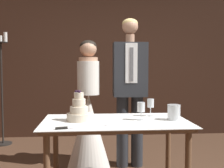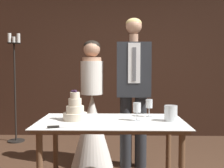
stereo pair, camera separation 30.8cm
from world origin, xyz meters
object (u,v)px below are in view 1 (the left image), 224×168
at_px(cake_knife, 72,128).
at_px(groom, 130,85).
at_px(wine_glass_near, 141,108).
at_px(cake_table, 116,130).
at_px(bride, 89,121).
at_px(tiered_cake, 79,111).
at_px(candle_stand, 2,87).
at_px(hurricane_candle, 174,113).
at_px(wine_glass_middle, 151,104).

height_order(cake_knife, groom, groom).
bearing_deg(cake_knife, wine_glass_near, 11.17).
bearing_deg(cake_table, bride, 106.94).
xyz_separation_m(tiered_cake, candle_stand, (-1.32, 1.99, 0.09)).
height_order(hurricane_candle, groom, groom).
bearing_deg(groom, bride, 179.93).
bearing_deg(wine_glass_near, cake_knife, -153.98).
distance_m(cake_knife, bride, 1.18).
relative_size(wine_glass_middle, groom, 0.10).
xyz_separation_m(wine_glass_middle, hurricane_candle, (0.18, -0.22, -0.06)).
distance_m(tiered_cake, groom, 1.05).
xyz_separation_m(cake_knife, hurricane_candle, (0.96, 0.30, 0.06)).
relative_size(cake_table, candle_stand, 0.76).
distance_m(cake_knife, hurricane_candle, 1.01).
relative_size(cake_knife, hurricane_candle, 2.93).
height_order(wine_glass_middle, candle_stand, candle_stand).
bearing_deg(cake_knife, groom, 45.62).
distance_m(groom, candle_stand, 2.25).
relative_size(hurricane_candle, bride, 0.09).
bearing_deg(candle_stand, cake_knife, -61.31).
bearing_deg(hurricane_candle, cake_knife, -162.83).
bearing_deg(cake_table, wine_glass_middle, 28.94).
bearing_deg(wine_glass_near, bride, 120.94).
distance_m(wine_glass_near, wine_glass_middle, 0.25).
relative_size(tiered_cake, hurricane_candle, 1.95).
bearing_deg(bride, cake_knife, -96.67).
bearing_deg(wine_glass_middle, groom, 100.99).
bearing_deg(cake_table, wine_glass_near, 2.05).
bearing_deg(tiered_cake, candle_stand, 123.53).
bearing_deg(tiered_cake, groom, 53.69).
bearing_deg(hurricane_candle, wine_glass_middle, 129.25).
xyz_separation_m(wine_glass_middle, candle_stand, (-2.05, 1.80, 0.06)).
height_order(wine_glass_middle, groom, groom).
bearing_deg(candle_stand, wine_glass_middle, -41.25).
bearing_deg(cake_table, groom, 73.04).
distance_m(cake_knife, candle_stand, 2.65).
bearing_deg(wine_glass_middle, tiered_cake, -165.68).
relative_size(cake_table, tiered_cake, 4.76).
bearing_deg(candle_stand, wine_glass_near, -46.33).
height_order(cake_knife, candle_stand, candle_stand).
relative_size(wine_glass_near, candle_stand, 0.10).
bearing_deg(hurricane_candle, cake_table, 179.20).
relative_size(wine_glass_middle, hurricane_candle, 1.22).
bearing_deg(wine_glass_near, wine_glass_middle, 55.87).
bearing_deg(cake_knife, wine_glass_middle, 18.69).
distance_m(tiered_cake, bride, 0.87).
bearing_deg(cake_table, hurricane_candle, -0.80).
relative_size(cake_table, hurricane_candle, 9.30).
distance_m(tiered_cake, wine_glass_near, 0.60).
distance_m(wine_glass_near, groom, 0.86).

